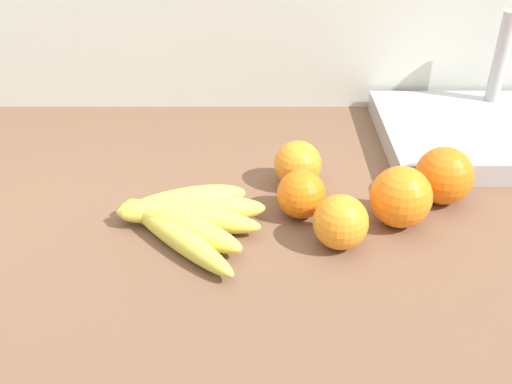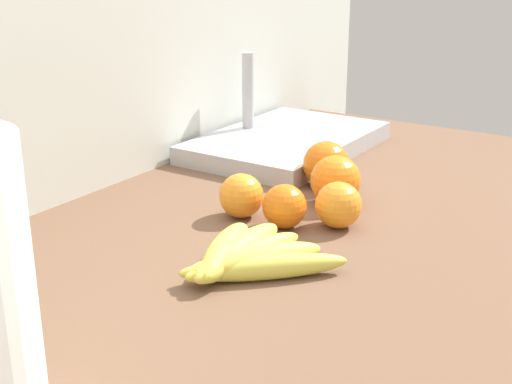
{
  "view_description": "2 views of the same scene",
  "coord_description": "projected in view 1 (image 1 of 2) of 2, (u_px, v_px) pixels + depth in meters",
  "views": [
    {
      "loc": [
        -0.06,
        -0.62,
        1.35
      ],
      "look_at": [
        -0.06,
        0.02,
        0.94
      ],
      "focal_mm": 41.18,
      "sensor_mm": 36.0,
      "label": 1
    },
    {
      "loc": [
        -0.82,
        -0.46,
        1.29
      ],
      "look_at": [
        -0.02,
        0.07,
        0.96
      ],
      "focal_mm": 49.12,
      "sensor_mm": 36.0,
      "label": 2
    }
  ],
  "objects": [
    {
      "name": "wall_back",
      "position": [
        285.0,
        210.0,
        1.24
      ],
      "size": [
        1.82,
        0.06,
        1.3
      ],
      "primitive_type": "cube",
      "color": "silver",
      "rests_on": "ground"
    },
    {
      "name": "banana_bunch",
      "position": [
        185.0,
        217.0,
        0.75
      ],
      "size": [
        0.2,
        0.2,
        0.04
      ],
      "color": "#D6CF4C",
      "rests_on": "counter"
    },
    {
      "name": "orange_front",
      "position": [
        341.0,
        222.0,
        0.72
      ],
      "size": [
        0.07,
        0.07,
        0.07
      ],
      "primitive_type": "sphere",
      "color": "orange",
      "rests_on": "counter"
    },
    {
      "name": "orange_right",
      "position": [
        401.0,
        197.0,
        0.75
      ],
      "size": [
        0.08,
        0.08,
        0.08
      ],
      "primitive_type": "sphere",
      "color": "orange",
      "rests_on": "counter"
    },
    {
      "name": "orange_far_right",
      "position": [
        295.0,
        164.0,
        0.84
      ],
      "size": [
        0.07,
        0.07,
        0.07
      ],
      "primitive_type": "sphere",
      "color": "orange",
      "rests_on": "counter"
    },
    {
      "name": "orange_back_left",
      "position": [
        445.0,
        176.0,
        0.8
      ],
      "size": [
        0.08,
        0.08,
        0.08
      ],
      "primitive_type": "sphere",
      "color": "orange",
      "rests_on": "counter"
    },
    {
      "name": "orange_back_right",
      "position": [
        301.0,
        194.0,
        0.77
      ],
      "size": [
        0.07,
        0.07,
        0.07
      ],
      "primitive_type": "sphere",
      "color": "orange",
      "rests_on": "counter"
    },
    {
      "name": "sink_basin",
      "position": [
        509.0,
        132.0,
        0.95
      ],
      "size": [
        0.41,
        0.27,
        0.19
      ],
      "color": "#B7BABF",
      "rests_on": "counter"
    }
  ]
}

